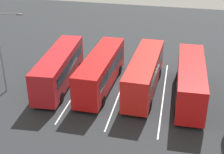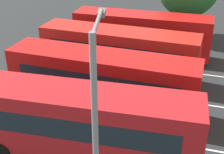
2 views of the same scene
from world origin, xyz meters
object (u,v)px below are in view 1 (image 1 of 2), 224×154
(pedestrian, at_px, (102,52))
(street_lamp, at_px, (2,48))
(bus_far_right, at_px, (59,67))
(bus_center_left, at_px, (144,73))
(bus_center_right, at_px, (101,70))
(bus_far_left, at_px, (190,80))

(pedestrian, bearing_deg, street_lamp, -25.06)
(bus_far_right, xyz_separation_m, street_lamp, (-2.60, 4.32, 2.63))
(bus_center_left, height_order, bus_center_right, same)
(bus_far_right, bearing_deg, bus_center_left, -90.03)
(bus_far_left, bearing_deg, bus_center_right, 86.46)
(bus_far_left, xyz_separation_m, bus_center_left, (0.54, 4.35, 0.00))
(pedestrian, relative_size, street_lamp, 0.21)
(bus_center_left, height_order, bus_far_right, same)
(bus_center_left, xyz_separation_m, bus_far_right, (-0.81, 8.41, 0.00))
(bus_far_left, bearing_deg, street_lamp, 97.18)
(bus_center_right, height_order, bus_far_right, same)
(street_lamp, bearing_deg, bus_far_right, 16.02)
(bus_far_left, relative_size, bus_center_right, 1.01)
(bus_far_left, relative_size, pedestrian, 6.64)
(bus_center_right, xyz_separation_m, pedestrian, (6.81, 1.75, -0.90))
(bus_center_right, relative_size, pedestrian, 6.59)
(street_lamp, bearing_deg, bus_center_right, 4.65)
(pedestrian, bearing_deg, bus_far_right, -9.17)
(bus_center_right, xyz_separation_m, bus_far_right, (-0.44, 4.18, 0.00))
(bus_far_left, height_order, bus_center_left, same)
(bus_center_left, distance_m, street_lamp, 13.44)
(bus_far_left, xyz_separation_m, pedestrian, (6.99, 10.33, -0.90))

